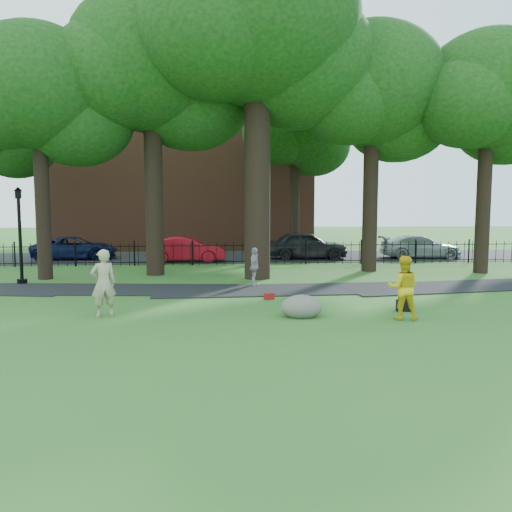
{
  "coord_description": "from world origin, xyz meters",
  "views": [
    {
      "loc": [
        -1.7,
        -14.12,
        3.09
      ],
      "look_at": [
        -0.45,
        2.0,
        1.47
      ],
      "focal_mm": 35.0,
      "sensor_mm": 36.0,
      "label": 1
    }
  ],
  "objects": [
    {
      "name": "big_tree",
      "position": [
        0.13,
        7.09,
        10.14
      ],
      "size": [
        10.08,
        8.61,
        14.37
      ],
      "color": "black",
      "rests_on": "ground"
    },
    {
      "name": "woman",
      "position": [
        -4.89,
        -0.03,
        0.95
      ],
      "size": [
        0.81,
        0.7,
        1.89
      ],
      "primitive_type": "imported",
      "rotation": [
        0.0,
        0.0,
        3.56
      ],
      "color": "tan",
      "rests_on": "ground"
    },
    {
      "name": "brick_building",
      "position": [
        -4.0,
        24.0,
        6.0
      ],
      "size": [
        18.0,
        8.0,
        12.0
      ],
      "primitive_type": "cube",
      "color": "brown",
      "rests_on": "ground"
    },
    {
      "name": "ground",
      "position": [
        0.0,
        0.0,
        0.0
      ],
      "size": [
        120.0,
        120.0,
        0.0
      ],
      "primitive_type": "plane",
      "color": "#316A25",
      "rests_on": "ground"
    },
    {
      "name": "iron_fence",
      "position": [
        0.0,
        12.0,
        0.6
      ],
      "size": [
        44.0,
        0.04,
        1.2
      ],
      "color": "black",
      "rests_on": "ground"
    },
    {
      "name": "pedestrian",
      "position": [
        -0.28,
        4.91,
        0.75
      ],
      "size": [
        0.52,
        0.93,
        1.5
      ],
      "primitive_type": "imported",
      "rotation": [
        0.0,
        0.0,
        1.38
      ],
      "color": "#9B9CA0",
      "rests_on": "ground"
    },
    {
      "name": "backpack",
      "position": [
        3.77,
        -0.02,
        0.16
      ],
      "size": [
        0.48,
        0.37,
        0.32
      ],
      "primitive_type": "cube",
      "rotation": [
        0.0,
        0.0,
        -0.25
      ],
      "color": "black",
      "rests_on": "ground"
    },
    {
      "name": "red_sedan",
      "position": [
        -3.41,
        13.54,
        0.7
      ],
      "size": [
        4.27,
        1.5,
        1.4
      ],
      "primitive_type": "imported",
      "rotation": [
        0.0,
        0.0,
        1.57
      ],
      "color": "red",
      "rests_on": "ground"
    },
    {
      "name": "tree_row",
      "position": [
        0.52,
        8.4,
        8.15
      ],
      "size": [
        26.82,
        7.96,
        12.42
      ],
      "color": "black",
      "rests_on": "ground"
    },
    {
      "name": "grey_car",
      "position": [
        3.53,
        14.68,
        0.81
      ],
      "size": [
        4.89,
        2.34,
        1.61
      ],
      "primitive_type": "imported",
      "rotation": [
        0.0,
        0.0,
        1.48
      ],
      "color": "black",
      "rests_on": "ground"
    },
    {
      "name": "navy_van",
      "position": [
        -9.95,
        15.38,
        0.66
      ],
      "size": [
        4.92,
        2.6,
        1.32
      ],
      "primitive_type": "imported",
      "rotation": [
        0.0,
        0.0,
        1.66
      ],
      "color": "#0C163F",
      "rests_on": "ground"
    },
    {
      "name": "man",
      "position": [
        3.34,
        -1.07,
        0.88
      ],
      "size": [
        0.98,
        0.84,
        1.75
      ],
      "primitive_type": "imported",
      "rotation": [
        0.0,
        0.0,
        2.92
      ],
      "color": "gold",
      "rests_on": "ground"
    },
    {
      "name": "street",
      "position": [
        0.0,
        16.0,
        0.0
      ],
      "size": [
        80.0,
        7.0,
        0.02
      ],
      "primitive_type": "cube",
      "color": "black",
      "rests_on": "ground"
    },
    {
      "name": "silver_car",
      "position": [
        10.31,
        14.47,
        0.68
      ],
      "size": [
        4.84,
        2.3,
        1.36
      ],
      "primitive_type": "imported",
      "rotation": [
        0.0,
        0.0,
        1.49
      ],
      "color": "#9EA2A7",
      "rests_on": "ground"
    },
    {
      "name": "lamppost",
      "position": [
        -9.46,
        6.16,
        1.88
      ],
      "size": [
        0.38,
        0.38,
        3.84
      ],
      "rotation": [
        0.0,
        0.0,
        0.37
      ],
      "color": "black",
      "rests_on": "ground"
    },
    {
      "name": "boulder",
      "position": [
        0.63,
        -0.54,
        0.34
      ],
      "size": [
        1.2,
        0.92,
        0.68
      ],
      "primitive_type": "ellipsoid",
      "rotation": [
        0.0,
        0.0,
        -0.04
      ],
      "color": "#666155",
      "rests_on": "ground"
    },
    {
      "name": "red_bag",
      "position": [
        0.0,
        2.08,
        0.11
      ],
      "size": [
        0.37,
        0.31,
        0.22
      ],
      "primitive_type": "cube",
      "rotation": [
        0.0,
        0.0,
        0.41
      ],
      "color": "maroon",
      "rests_on": "ground"
    },
    {
      "name": "footpath",
      "position": [
        1.0,
        3.9,
        0.0
      ],
      "size": [
        36.07,
        3.85,
        0.03
      ],
      "primitive_type": "cube",
      "rotation": [
        0.0,
        0.0,
        0.03
      ],
      "color": "black",
      "rests_on": "ground"
    }
  ]
}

